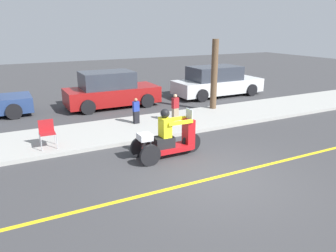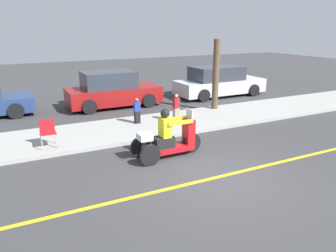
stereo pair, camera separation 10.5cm
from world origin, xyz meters
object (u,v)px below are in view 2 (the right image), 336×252
at_px(folding_chair_curbside, 48,130).
at_px(parked_car_lot_left, 219,82).
at_px(spectator_near_curb, 176,108).
at_px(parked_car_lot_right, 112,90).
at_px(motorcycle_trike, 168,140).
at_px(spectator_end_of_line, 137,111).
at_px(tree_trunk, 216,75).

xyz_separation_m(folding_chair_curbside, parked_car_lot_left, (9.29, 4.36, 0.12)).
relative_size(spectator_near_curb, folding_chair_curbside, 1.29).
relative_size(spectator_near_curb, parked_car_lot_right, 0.25).
bearing_deg(motorcycle_trike, folding_chair_curbside, 144.77).
xyz_separation_m(spectator_near_curb, parked_car_lot_right, (-1.31, 3.86, 0.14)).
distance_m(spectator_end_of_line, spectator_near_curb, 1.50).
bearing_deg(motorcycle_trike, parked_car_lot_left, 45.92).
xyz_separation_m(spectator_end_of_line, spectator_near_curb, (1.44, -0.40, 0.04)).
distance_m(motorcycle_trike, spectator_end_of_line, 3.21).
xyz_separation_m(spectator_near_curb, folding_chair_curbside, (-4.75, -0.67, -0.00)).
bearing_deg(parked_car_lot_right, tree_trunk, -36.62).
bearing_deg(parked_car_lot_right, spectator_near_curb, -71.18).
distance_m(parked_car_lot_left, tree_trunk, 3.47).
relative_size(spectator_near_curb, tree_trunk, 0.35).
distance_m(folding_chair_curbside, parked_car_lot_left, 10.27).
relative_size(folding_chair_curbside, parked_car_lot_left, 0.17).
distance_m(spectator_end_of_line, parked_car_lot_left, 6.83).
height_order(spectator_near_curb, parked_car_lot_left, parked_car_lot_left).
bearing_deg(parked_car_lot_left, folding_chair_curbside, -154.84).
bearing_deg(spectator_end_of_line, parked_car_lot_right, 87.85).
distance_m(motorcycle_trike, spectator_near_curb, 3.30).
xyz_separation_m(spectator_end_of_line, parked_car_lot_left, (5.98, 3.29, 0.16)).
height_order(spectator_near_curb, parked_car_lot_right, parked_car_lot_right).
bearing_deg(folding_chair_curbside, spectator_end_of_line, 17.99).
xyz_separation_m(folding_chair_curbside, parked_car_lot_right, (3.44, 4.53, 0.14)).
height_order(spectator_near_curb, tree_trunk, tree_trunk).
xyz_separation_m(spectator_end_of_line, tree_trunk, (3.92, 0.64, 1.03)).
relative_size(spectator_end_of_line, spectator_near_curb, 0.92).
bearing_deg(spectator_near_curb, parked_car_lot_left, 39.13).
height_order(parked_car_lot_right, parked_car_lot_left, parked_car_lot_right).
relative_size(motorcycle_trike, folding_chair_curbside, 2.55).
xyz_separation_m(motorcycle_trike, tree_trunk, (4.22, 3.84, 1.10)).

